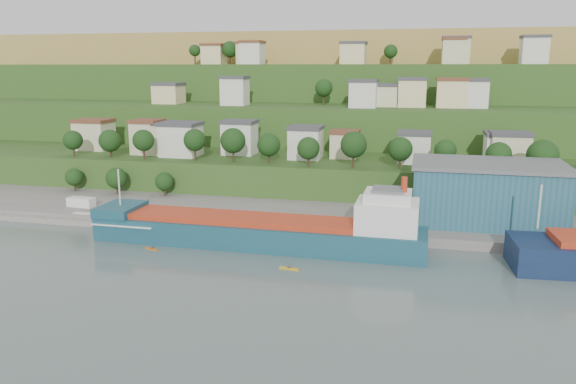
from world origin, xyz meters
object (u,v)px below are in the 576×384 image
(cargo_ship_near, at_px, (266,233))
(kayak_orange, at_px, (152,248))
(warehouse, at_px, (487,192))
(caravan, at_px, (81,204))

(cargo_ship_near, xyz_separation_m, kayak_orange, (-20.93, -7.06, -2.46))
(warehouse, xyz_separation_m, caravan, (-91.25, -7.73, -5.76))
(warehouse, bearing_deg, kayak_orange, -155.94)
(cargo_ship_near, relative_size, warehouse, 2.10)
(kayak_orange, bearing_deg, warehouse, 44.41)
(cargo_ship_near, height_order, kayak_orange, cargo_ship_near)
(cargo_ship_near, relative_size, caravan, 10.35)
(caravan, bearing_deg, cargo_ship_near, -11.15)
(cargo_ship_near, distance_m, warehouse, 47.54)
(cargo_ship_near, height_order, warehouse, cargo_ship_near)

